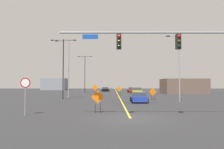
% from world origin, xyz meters
% --- Properties ---
extents(ground, '(172.94, 172.94, 0.00)m').
position_xyz_m(ground, '(0.00, 0.00, 0.00)').
color(ground, '#2D2D30').
extents(road_centre_stripe, '(0.16, 96.08, 0.01)m').
position_xyz_m(road_centre_stripe, '(0.00, 48.04, 0.00)').
color(road_centre_stripe, yellow).
rests_on(road_centre_stripe, ground).
extents(traffic_signal_assembly, '(12.56, 0.44, 6.45)m').
position_xyz_m(traffic_signal_assembly, '(3.23, -0.01, 4.85)').
color(traffic_signal_assembly, gray).
rests_on(traffic_signal_assembly, ground).
extents(stop_sign, '(0.76, 0.07, 2.83)m').
position_xyz_m(stop_sign, '(-7.80, 1.25, 1.99)').
color(stop_sign, gray).
rests_on(stop_sign, ground).
extents(street_lamp_far_right, '(2.34, 0.24, 9.63)m').
position_xyz_m(street_lamp_far_right, '(-8.63, 20.22, 5.29)').
color(street_lamp_far_right, gray).
rests_on(street_lamp_far_right, ground).
extents(street_lamp_mid_left, '(1.74, 0.24, 8.79)m').
position_xyz_m(street_lamp_mid_left, '(7.45, 12.90, 4.80)').
color(street_lamp_mid_left, gray).
rests_on(street_lamp_mid_left, ground).
extents(street_lamp_far_left, '(3.59, 0.24, 9.47)m').
position_xyz_m(street_lamp_far_left, '(-8.20, 39.17, 5.52)').
color(street_lamp_far_left, black).
rests_on(street_lamp_far_left, ground).
extents(street_lamp_near_left, '(3.89, 0.24, 9.21)m').
position_xyz_m(street_lamp_near_left, '(-8.76, 17.58, 5.41)').
color(street_lamp_near_left, black).
rests_on(street_lamp_near_left, ground).
extents(construction_sign_right_shoulder, '(1.08, 0.07, 1.85)m').
position_xyz_m(construction_sign_right_shoulder, '(0.18, 27.36, 1.18)').
color(construction_sign_right_shoulder, orange).
rests_on(construction_sign_right_shoulder, ground).
extents(construction_sign_median_near, '(1.09, 0.13, 1.85)m').
position_xyz_m(construction_sign_median_near, '(-2.44, 2.72, 1.18)').
color(construction_sign_median_near, orange).
rests_on(construction_sign_median_near, ground).
extents(construction_sign_left_lane, '(1.35, 0.07, 2.13)m').
position_xyz_m(construction_sign_left_lane, '(-5.07, 32.71, 1.35)').
color(construction_sign_left_lane, orange).
rests_on(construction_sign_left_lane, ground).
extents(construction_sign_median_far, '(1.16, 0.16, 1.75)m').
position_xyz_m(construction_sign_median_far, '(4.71, 16.31, 1.09)').
color(construction_sign_median_far, orange).
rests_on(construction_sign_median_far, ground).
extents(car_black_approaching, '(2.34, 4.44, 1.26)m').
position_xyz_m(car_black_approaching, '(-3.29, 50.46, 0.59)').
color(car_black_approaching, black).
rests_on(car_black_approaching, ground).
extents(car_blue_far, '(2.13, 3.98, 1.31)m').
position_xyz_m(car_blue_far, '(2.14, 12.41, 0.62)').
color(car_blue_far, '#1E389E').
rests_on(car_blue_far, ground).
extents(car_yellow_passing, '(2.22, 4.35, 1.48)m').
position_xyz_m(car_yellow_passing, '(4.35, 33.37, 0.70)').
color(car_yellow_passing, gold).
rests_on(car_yellow_passing, ground).
extents(car_red_near, '(2.27, 4.12, 1.36)m').
position_xyz_m(car_red_near, '(4.13, 43.04, 0.65)').
color(car_red_near, red).
rests_on(car_red_near, ground).
extents(roadside_building_east, '(9.76, 7.51, 3.51)m').
position_xyz_m(roadside_building_east, '(15.92, 36.27, 1.76)').
color(roadside_building_east, brown).
rests_on(roadside_building_east, ground).
extents(roadside_building_west, '(8.58, 6.21, 4.27)m').
position_xyz_m(roadside_building_west, '(-22.41, 62.87, 2.14)').
color(roadside_building_west, gray).
rests_on(roadside_building_west, ground).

